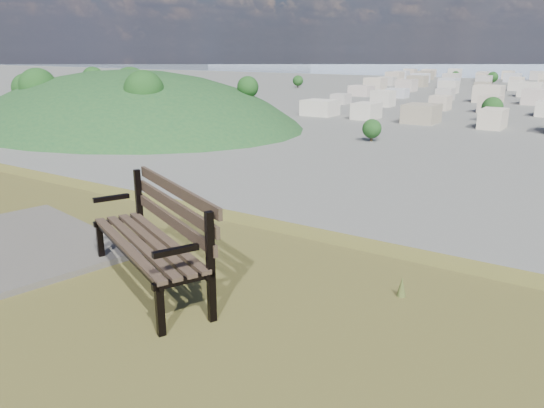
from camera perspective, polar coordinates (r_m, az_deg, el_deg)
The scene contains 2 objects.
park_bench at distance 4.79m, azimuth -12.33°, elevation -2.88°, with size 1.83×1.24×0.92m.
green_wooded_hill at distance 206.59m, azimuth -15.02°, elevation 8.25°, with size 156.24×124.99×78.12m.
Camera 1 is at (3.79, -0.92, 27.06)m, focal length 35.00 mm.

